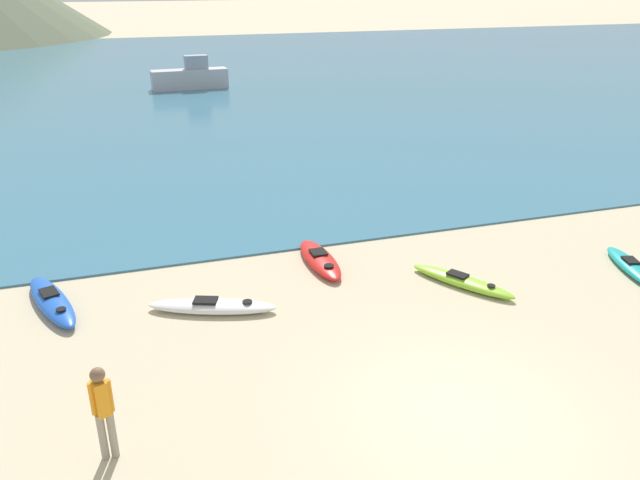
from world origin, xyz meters
TOP-DOWN VIEW (x-y plane):
  - ground_plane at (0.00, 0.00)m, footprint 400.00×400.00m
  - bay_water at (0.00, 43.07)m, footprint 160.00×70.00m
  - kayak_on_sand_0 at (-7.43, 6.64)m, footprint 1.62×3.15m
  - kayak_on_sand_1 at (2.61, 4.58)m, footprint 2.02×2.78m
  - kayak_on_sand_2 at (-0.50, 6.96)m, footprint 0.80×2.75m
  - kayak_on_sand_3 at (-3.77, 5.23)m, footprint 3.13×1.72m
  - kayak_on_sand_4 at (7.43, 3.90)m, footprint 1.33×2.74m
  - person_near_foreground at (-6.16, 0.85)m, footprint 0.36×0.29m
  - moored_boat_1 at (-0.24, 37.00)m, footprint 5.25×1.50m

SIDE VIEW (x-z plane):
  - ground_plane at x=0.00m, z-range 0.00..0.00m
  - bay_water at x=0.00m, z-range 0.00..0.06m
  - kayak_on_sand_4 at x=7.43m, z-range -0.02..0.27m
  - kayak_on_sand_1 at x=2.61m, z-range -0.02..0.28m
  - kayak_on_sand_3 at x=-3.77m, z-range -0.02..0.30m
  - kayak_on_sand_2 at x=-0.50m, z-range -0.02..0.31m
  - kayak_on_sand_0 at x=-7.43m, z-range -0.02..0.34m
  - moored_boat_1 at x=-0.24m, z-range -0.28..1.97m
  - person_near_foreground at x=-6.16m, z-range 0.13..1.90m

